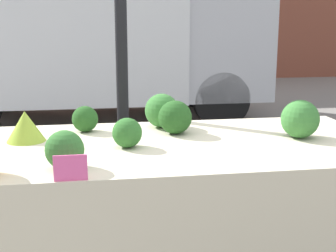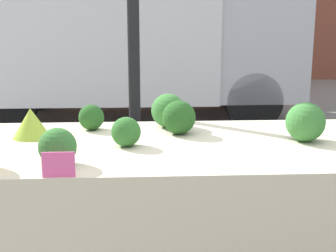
{
  "view_description": "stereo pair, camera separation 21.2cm",
  "coord_description": "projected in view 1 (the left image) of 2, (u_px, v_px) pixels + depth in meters",
  "views": [
    {
      "loc": [
        -0.32,
        -2.04,
        1.44
      ],
      "look_at": [
        0.0,
        0.0,
        0.96
      ],
      "focal_mm": 50.0,
      "sensor_mm": 36.0,
      "label": 1
    },
    {
      "loc": [
        -0.11,
        -2.07,
        1.44
      ],
      "look_at": [
        0.0,
        0.0,
        0.96
      ],
      "focal_mm": 50.0,
      "sensor_mm": 36.0,
      "label": 2
    }
  ],
  "objects": [
    {
      "name": "broccoli_head_1",
      "position": [
        300.0,
        119.0,
        2.21
      ],
      "size": [
        0.18,
        0.18,
        0.18
      ],
      "color": "#387533",
      "rests_on": "market_table"
    },
    {
      "name": "broccoli_head_2",
      "position": [
        65.0,
        150.0,
        1.76
      ],
      "size": [
        0.15,
        0.15,
        0.15
      ],
      "color": "#336B2D",
      "rests_on": "market_table"
    },
    {
      "name": "broccoli_head_0",
      "position": [
        85.0,
        119.0,
        2.34
      ],
      "size": [
        0.13,
        0.13,
        0.13
      ],
      "color": "#23511E",
      "rests_on": "market_table"
    },
    {
      "name": "parked_truck",
      "position": [
        83.0,
        22.0,
        6.56
      ],
      "size": [
        4.73,
        1.95,
        2.61
      ],
      "color": "white",
      "rests_on": "ground_plane"
    },
    {
      "name": "broccoli_head_5",
      "position": [
        175.0,
        117.0,
        2.3
      ],
      "size": [
        0.17,
        0.17,
        0.17
      ],
      "color": "#23511E",
      "rests_on": "market_table"
    },
    {
      "name": "tent_pole",
      "position": [
        122.0,
        61.0,
        2.71
      ],
      "size": [
        0.07,
        0.07,
        2.4
      ],
      "color": "black",
      "rests_on": "ground_plane"
    },
    {
      "name": "market_table",
      "position": [
        170.0,
        169.0,
        2.1
      ],
      "size": [
        2.02,
        0.93,
        0.88
      ],
      "color": "beige",
      "rests_on": "ground_plane"
    },
    {
      "name": "price_sign",
      "position": [
        70.0,
        168.0,
        1.63
      ],
      "size": [
        0.12,
        0.01,
        0.09
      ],
      "color": "#F45B9E",
      "rests_on": "market_table"
    },
    {
      "name": "romanesco_head",
      "position": [
        25.0,
        126.0,
        2.16
      ],
      "size": [
        0.18,
        0.18,
        0.14
      ],
      "color": "#93B238",
      "rests_on": "market_table"
    },
    {
      "name": "broccoli_head_6",
      "position": [
        162.0,
        111.0,
        2.44
      ],
      "size": [
        0.18,
        0.18,
        0.18
      ],
      "color": "#387533",
      "rests_on": "market_table"
    },
    {
      "name": "broccoli_head_3",
      "position": [
        127.0,
        133.0,
        2.05
      ],
      "size": [
        0.13,
        0.13,
        0.13
      ],
      "color": "#2D6628",
      "rests_on": "market_table"
    }
  ]
}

